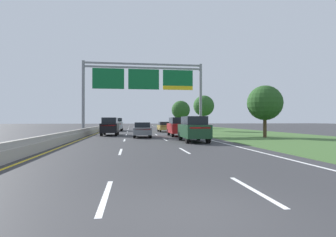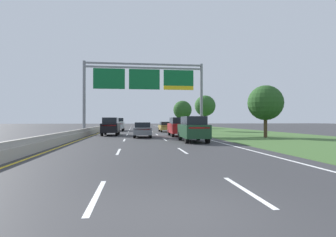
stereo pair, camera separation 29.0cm
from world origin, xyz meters
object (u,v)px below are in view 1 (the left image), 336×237
object	(u,v)px
overhead_sign_gantry	(144,83)
car_darkgreen_right_lane_suv	(193,129)
car_grey_centre_lane_sedan	(142,130)
pickup_truck_silver	(117,125)
car_gold_right_lane_sedan	(164,127)
car_black_left_lane_suv	(110,126)
roadside_tree_near	(265,103)
car_red_right_lane_suv	(178,126)
roadside_tree_mid	(204,106)
roadside_tree_far	(181,110)

from	to	relation	value
overhead_sign_gantry	car_darkgreen_right_lane_suv	world-z (taller)	overhead_sign_gantry
overhead_sign_gantry	car_grey_centre_lane_sedan	size ratio (longest dim) A/B	3.39
pickup_truck_silver	car_gold_right_lane_sedan	size ratio (longest dim) A/B	1.23
pickup_truck_silver	car_darkgreen_right_lane_suv	size ratio (longest dim) A/B	1.14
car_grey_centre_lane_sedan	car_black_left_lane_suv	world-z (taller)	car_black_left_lane_suv
car_darkgreen_right_lane_suv	roadside_tree_near	world-z (taller)	roadside_tree_near
car_gold_right_lane_sedan	car_darkgreen_right_lane_suv	distance (m)	19.46
car_red_right_lane_suv	car_grey_centre_lane_sedan	bearing A→B (deg)	109.30
roadside_tree_near	roadside_tree_mid	bearing A→B (deg)	96.12
car_grey_centre_lane_sedan	roadside_tree_mid	world-z (taller)	roadside_tree_mid
roadside_tree_near	roadside_tree_mid	size ratio (longest dim) A/B	0.91
overhead_sign_gantry	car_black_left_lane_suv	size ratio (longest dim) A/B	3.19
car_grey_centre_lane_sedan	roadside_tree_far	world-z (taller)	roadside_tree_far
car_gold_right_lane_sedan	car_grey_centre_lane_sedan	distance (m)	13.53
car_gold_right_lane_sedan	roadside_tree_far	xyz separation A→B (m)	(6.22, 19.43, 3.37)
overhead_sign_gantry	roadside_tree_far	xyz separation A→B (m)	(9.77, 27.08, -2.30)
car_gold_right_lane_sedan	pickup_truck_silver	bearing A→B (deg)	54.99
car_red_right_lane_suv	car_darkgreen_right_lane_suv	distance (m)	7.89
pickup_truck_silver	car_darkgreen_right_lane_suv	bearing A→B (deg)	-162.71
overhead_sign_gantry	roadside_tree_mid	xyz separation A→B (m)	(10.43, 9.75, -2.29)
car_gold_right_lane_sedan	roadside_tree_near	xyz separation A→B (m)	(8.72, -15.00, 2.78)
overhead_sign_gantry	car_grey_centre_lane_sedan	world-z (taller)	overhead_sign_gantry
pickup_truck_silver	roadside_tree_near	xyz separation A→B (m)	(16.26, -20.22, 2.53)
car_gold_right_lane_sedan	roadside_tree_mid	bearing A→B (deg)	-73.42
car_darkgreen_right_lane_suv	overhead_sign_gantry	bearing A→B (deg)	17.63
roadside_tree_far	car_black_left_lane_suv	bearing A→B (deg)	-116.13
car_darkgreen_right_lane_suv	roadside_tree_far	distance (m)	39.49
car_darkgreen_right_lane_suv	roadside_tree_near	size ratio (longest dim) A/B	0.87
car_red_right_lane_suv	roadside_tree_mid	distance (m)	15.56
roadside_tree_mid	car_black_left_lane_suv	bearing A→B (deg)	-143.21
car_grey_centre_lane_sedan	roadside_tree_near	size ratio (longest dim) A/B	0.82
pickup_truck_silver	roadside_tree_far	distance (m)	20.03
overhead_sign_gantry	car_darkgreen_right_lane_suv	distance (m)	13.46
overhead_sign_gantry	roadside_tree_near	xyz separation A→B (m)	(12.27, -7.35, -2.88)
overhead_sign_gantry	car_red_right_lane_suv	xyz separation A→B (m)	(3.65, -3.91, -5.39)
car_black_left_lane_suv	roadside_tree_mid	world-z (taller)	roadside_tree_mid
overhead_sign_gantry	car_red_right_lane_suv	distance (m)	7.59
car_black_left_lane_suv	car_darkgreen_right_lane_suv	bearing A→B (deg)	-143.68
overhead_sign_gantry	car_gold_right_lane_sedan	world-z (taller)	overhead_sign_gantry
roadside_tree_far	car_red_right_lane_suv	bearing A→B (deg)	-101.17
overhead_sign_gantry	roadside_tree_far	size ratio (longest dim) A/B	2.38
car_grey_centre_lane_sedan	roadside_tree_near	distance (m)	13.13
overhead_sign_gantry	roadside_tree_mid	world-z (taller)	overhead_sign_gantry
car_black_left_lane_suv	roadside_tree_near	distance (m)	17.65
overhead_sign_gantry	car_gold_right_lane_sedan	bearing A→B (deg)	65.11
car_red_right_lane_suv	roadside_tree_near	distance (m)	9.61
car_black_left_lane_suv	roadside_tree_far	bearing A→B (deg)	-25.28
pickup_truck_silver	car_grey_centre_lane_sedan	xyz separation A→B (m)	(3.60, -18.16, -0.26)
car_grey_centre_lane_sedan	car_red_right_lane_suv	size ratio (longest dim) A/B	0.94
car_grey_centre_lane_sedan	roadside_tree_far	xyz separation A→B (m)	(10.17, 32.36, 3.37)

